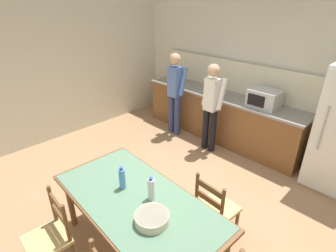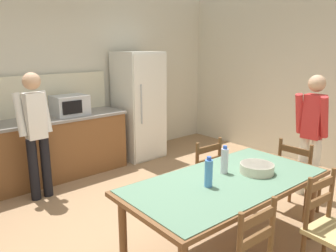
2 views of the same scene
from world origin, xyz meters
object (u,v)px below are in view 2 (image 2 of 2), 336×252
object	(u,v)px
bottle_near_centre	(209,173)
chair_head_end	(298,178)
person_at_counter	(36,130)
chair_side_near_right	(332,230)
microwave	(70,105)
serving_bowl	(257,168)
bottle_off_centre	(225,161)
refrigerator	(139,106)
chair_side_far_right	(200,175)
dining_table	(227,187)
person_by_table	(312,130)

from	to	relation	value
bottle_near_centre	chair_head_end	size ratio (longest dim) A/B	0.30
bottle_near_centre	person_at_counter	world-z (taller)	person_at_counter
chair_side_near_right	microwave	bearing A→B (deg)	104.33
serving_bowl	bottle_off_centre	bearing A→B (deg)	139.39
refrigerator	chair_side_near_right	distance (m)	3.77
refrigerator	microwave	size ratio (longest dim) A/B	3.72
refrigerator	person_at_counter	size ratio (longest dim) A/B	1.13
serving_bowl	chair_side_near_right	bearing A→B (deg)	-84.13
chair_side_far_right	chair_side_near_right	size ratio (longest dim) A/B	1.00
microwave	chair_head_end	bearing A→B (deg)	-64.58
dining_table	person_at_counter	bearing A→B (deg)	109.45
chair_side_near_right	bottle_near_centre	bearing A→B (deg)	135.29
dining_table	bottle_off_centre	bearing A→B (deg)	48.80
refrigerator	person_by_table	size ratio (longest dim) A/B	1.16
microwave	dining_table	size ratio (longest dim) A/B	0.25
dining_table	bottle_near_centre	xyz separation A→B (m)	(-0.24, 0.01, 0.20)
refrigerator	person_by_table	world-z (taller)	refrigerator
serving_bowl	person_at_counter	bearing A→B (deg)	115.60
bottle_off_centre	person_by_table	size ratio (longest dim) A/B	0.17
chair_head_end	person_at_counter	size ratio (longest dim) A/B	0.56
person_at_counter	microwave	bearing A→B (deg)	-53.85
refrigerator	person_at_counter	distance (m)	2.05
bottle_off_centre	chair_side_near_right	distance (m)	1.06
microwave	person_at_counter	bearing A→B (deg)	-143.85
chair_head_end	bottle_off_centre	bearing A→B (deg)	81.57
person_at_counter	dining_table	bearing A→B (deg)	-160.55
chair_head_end	person_at_counter	bearing A→B (deg)	40.82
dining_table	chair_side_near_right	world-z (taller)	chair_side_near_right
bottle_off_centre	chair_side_near_right	size ratio (longest dim) A/B	0.30
dining_table	chair_head_end	size ratio (longest dim) A/B	2.19
serving_bowl	chair_side_far_right	xyz separation A→B (m)	(0.13, 0.85, -0.37)
bottle_off_centre	serving_bowl	world-z (taller)	bottle_off_centre
chair_side_far_right	bottle_near_centre	bearing A→B (deg)	49.79
chair_head_end	bottle_near_centre	bearing A→B (deg)	87.48
bottle_off_centre	chair_side_near_right	world-z (taller)	bottle_off_centre
dining_table	chair_side_near_right	bearing A→B (deg)	-62.53
dining_table	chair_side_near_right	xyz separation A→B (m)	(0.41, -0.79, -0.25)
dining_table	bottle_near_centre	bearing A→B (deg)	177.76
microwave	chair_side_near_right	bearing A→B (deg)	-81.67
microwave	dining_table	world-z (taller)	microwave
person_by_table	refrigerator	bearing A→B (deg)	-78.65
refrigerator	dining_table	size ratio (longest dim) A/B	0.93
microwave	person_at_counter	size ratio (longest dim) A/B	0.31
bottle_off_centre	chair_head_end	size ratio (longest dim) A/B	0.30
chair_side_near_right	person_at_counter	world-z (taller)	person_at_counter
serving_bowl	chair_side_near_right	xyz separation A→B (m)	(0.07, -0.71, -0.37)
chair_side_far_right	chair_side_near_right	bearing A→B (deg)	91.32
chair_side_far_right	person_at_counter	bearing A→B (deg)	-47.52
chair_head_end	person_at_counter	xyz separation A→B (m)	(-2.11, 2.42, 0.48)
chair_head_end	chair_side_near_right	xyz separation A→B (m)	(-0.86, -0.74, 0.00)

